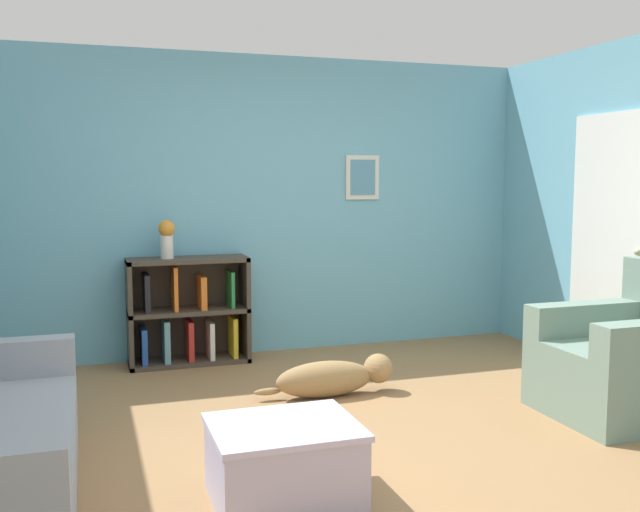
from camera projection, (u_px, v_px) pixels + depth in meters
ground_plane at (341, 436)px, 4.28m from camera, size 14.00×14.00×0.00m
wall_back at (254, 206)px, 6.26m from camera, size 5.60×0.13×2.60m
bookshelf at (188, 313)px, 5.95m from camera, size 0.99×0.35×0.89m
recliner_chair at (633, 361)px, 4.65m from camera, size 1.00×0.85×0.99m
coffee_table at (284, 460)px, 3.41m from camera, size 0.70×0.58×0.38m
dog at (334, 377)px, 5.07m from camera, size 1.02×0.23×0.28m
vase at (167, 237)px, 5.81m from camera, size 0.14×0.14×0.32m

